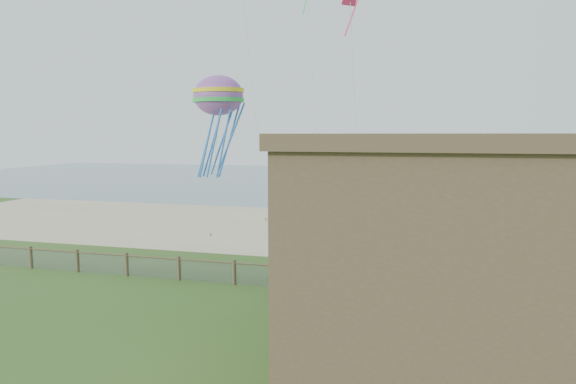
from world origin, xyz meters
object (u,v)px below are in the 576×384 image
at_px(picnic_table, 295,288).
at_px(octopus_kite, 219,124).
at_px(chainlink_fence, 234,274).
at_px(motel, 566,269).

xyz_separation_m(picnic_table, octopus_kite, (-7.41, 8.93, 7.67)).
height_order(chainlink_fence, picnic_table, chainlink_fence).
xyz_separation_m(chainlink_fence, motel, (13.00, -7.00, 2.95)).
relative_size(picnic_table, octopus_kite, 0.27).
height_order(picnic_table, octopus_kite, octopus_kite).
bearing_deg(picnic_table, octopus_kite, 113.29).
distance_m(chainlink_fence, motel, 15.06).
height_order(motel, octopus_kite, octopus_kite).
bearing_deg(octopus_kite, picnic_table, -47.88).
bearing_deg(motel, octopus_kite, 138.76).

